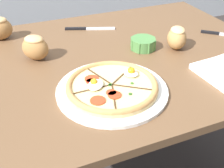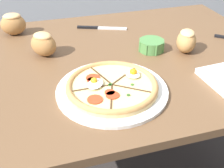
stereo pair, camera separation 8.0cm
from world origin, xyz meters
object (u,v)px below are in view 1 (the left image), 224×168
(dining_table, at_px, (105,76))
(knife_spare, at_px, (222,34))
(ramekin_bowl, at_px, (143,43))
(pizza, at_px, (112,87))
(bread_piece_near, at_px, (177,37))
(knife_main, at_px, (89,29))
(bread_piece_mid, at_px, (35,47))

(dining_table, relative_size, knife_spare, 8.67)
(dining_table, bearing_deg, ramekin_bowl, 4.22)
(pizza, relative_size, ramekin_bowl, 3.33)
(bread_piece_near, height_order, knife_main, bread_piece_near)
(pizza, xyz_separation_m, bread_piece_mid, (-0.19, 0.32, 0.03))
(knife_spare, bearing_deg, knife_main, -168.33)
(ramekin_bowl, height_order, bread_piece_mid, bread_piece_mid)
(bread_piece_mid, xyz_separation_m, knife_main, (0.28, 0.20, -0.05))
(knife_spare, bearing_deg, ramekin_bowl, -142.11)
(pizza, distance_m, bread_piece_near, 0.41)
(pizza, height_order, knife_spare, pizza)
(pizza, bearing_deg, knife_main, 79.41)
(knife_main, xyz_separation_m, knife_spare, (0.54, -0.29, -0.00))
(dining_table, bearing_deg, bread_piece_near, -6.45)
(dining_table, distance_m, bread_piece_mid, 0.30)
(knife_spare, bearing_deg, dining_table, -140.18)
(dining_table, relative_size, bread_piece_mid, 10.48)
(knife_main, bearing_deg, bread_piece_mid, -124.41)
(pizza, xyz_separation_m, knife_spare, (0.64, 0.22, -0.01))
(dining_table, distance_m, ramekin_bowl, 0.21)
(pizza, distance_m, knife_main, 0.52)
(ramekin_bowl, xyz_separation_m, bread_piece_mid, (-0.42, 0.08, 0.03))
(bread_piece_mid, xyz_separation_m, knife_spare, (0.82, -0.10, -0.05))
(pizza, distance_m, knife_spare, 0.68)
(dining_table, bearing_deg, bread_piece_mid, 159.45)
(bread_piece_near, bearing_deg, dining_table, 173.55)
(pizza, height_order, ramekin_bowl, pizza)
(ramekin_bowl, height_order, knife_spare, ramekin_bowl)
(dining_table, xyz_separation_m, bread_piece_mid, (-0.25, 0.09, 0.14))
(pizza, distance_m, bread_piece_mid, 0.37)
(bread_piece_near, xyz_separation_m, knife_spare, (0.27, 0.03, -0.04))
(bread_piece_near, bearing_deg, pizza, -152.63)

